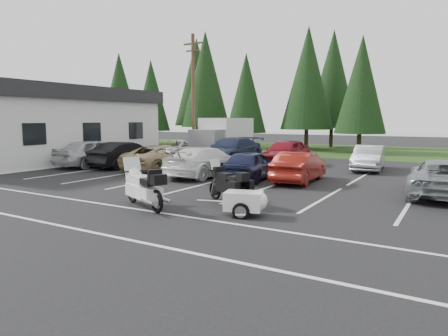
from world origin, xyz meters
TOP-DOWN VIEW (x-y plane):
  - ground at (0.00, 0.00)m, footprint 120.00×120.00m
  - grass_strip at (0.00, 24.00)m, footprint 80.00×16.00m
  - lake_water at (4.00, 55.00)m, footprint 70.00×50.00m
  - building at (-18.00, 4.00)m, footprint 10.60×15.60m
  - utility_pole at (-10.00, 12.00)m, footprint 1.60×0.26m
  - box_truck at (-8.00, 12.50)m, footprint 2.40×5.60m
  - stall_markings at (0.00, 2.00)m, footprint 32.00×16.00m
  - conifer_0 at (-28.00, 22.50)m, footprint 4.58×4.58m
  - conifer_1 at (-22.00, 21.20)m, footprint 3.96×3.96m
  - conifer_2 at (-16.00, 22.80)m, footprint 5.10×5.10m
  - conifer_3 at (-10.50, 21.40)m, footprint 3.87×3.87m
  - conifer_4 at (-5.00, 22.90)m, footprint 4.80×4.80m
  - conifer_5 at (0.00, 21.60)m, footprint 4.14×4.14m
  - conifer_back_a at (-20.00, 27.00)m, footprint 5.28×5.28m
  - conifer_back_b at (-4.00, 27.50)m, footprint 4.97×4.97m
  - car_near_0 at (-11.60, 3.86)m, footprint 2.07×4.90m
  - car_near_1 at (-9.64, 4.49)m, footprint 1.60×4.55m
  - car_near_2 at (-6.64, 4.46)m, footprint 2.70×5.29m
  - car_near_3 at (-3.49, 3.76)m, footprint 2.42×5.16m
  - car_near_4 at (-1.06, 3.76)m, footprint 2.04×4.24m
  - car_near_5 at (1.10, 4.38)m, footprint 1.66×4.20m
  - car_near_6 at (6.79, 3.75)m, footprint 2.48×4.98m
  - car_far_0 at (-9.95, 9.91)m, footprint 2.45×5.03m
  - car_far_1 at (-5.45, 9.64)m, footprint 2.45×5.68m
  - car_far_2 at (-1.75, 9.73)m, footprint 1.98×4.82m
  - car_far_3 at (2.95, 10.29)m, footprint 1.82×4.28m
  - touring_motorcycle at (-1.31, -3.20)m, footprint 2.96×1.95m
  - cargo_trailer at (1.92, -2.54)m, footprint 1.75×1.29m
  - adventure_motorcycle at (0.65, -1.26)m, footprint 2.52×1.73m

SIDE VIEW (x-z plane):
  - ground at x=0.00m, z-range 0.00..0.00m
  - lake_water at x=4.00m, z-range -0.01..0.01m
  - stall_markings at x=0.00m, z-range 0.00..0.01m
  - grass_strip at x=0.00m, z-range 0.00..0.01m
  - cargo_trailer at x=1.92m, z-range 0.00..0.72m
  - car_near_6 at x=6.79m, z-range 0.00..1.35m
  - car_near_5 at x=1.10m, z-range 0.00..1.36m
  - car_far_3 at x=2.95m, z-range 0.00..1.37m
  - car_far_0 at x=-9.95m, z-range 0.00..1.38m
  - car_near_4 at x=-1.06m, z-range 0.00..1.40m
  - car_near_2 at x=-6.64m, z-range 0.00..1.43m
  - adventure_motorcycle at x=0.65m, z-range 0.00..1.46m
  - car_near_3 at x=-3.49m, z-range 0.00..1.46m
  - car_near_1 at x=-9.64m, z-range 0.00..1.50m
  - touring_motorcycle at x=-1.31m, z-range 0.00..1.58m
  - car_far_1 at x=-5.45m, z-range 0.00..1.63m
  - car_far_2 at x=-1.75m, z-range 0.00..1.64m
  - car_near_0 at x=-11.60m, z-range 0.00..1.65m
  - box_truck at x=-8.00m, z-range 0.00..2.90m
  - building at x=-18.00m, z-range 0.00..4.90m
  - utility_pole at x=-10.00m, z-range 0.20..9.20m
  - conifer_3 at x=-10.50m, z-range 0.76..9.78m
  - conifer_1 at x=-22.00m, z-range 0.78..10.00m
  - conifer_5 at x=0.00m, z-range 0.81..10.45m
  - conifer_0 at x=-28.00m, z-range 0.90..11.56m
  - conifer_4 at x=-5.00m, z-range 0.95..12.12m
  - conifer_back_b at x=-4.00m, z-range 0.98..12.56m
  - conifer_2 at x=-16.00m, z-range 1.01..12.90m
  - conifer_back_a at x=-20.00m, z-range 1.04..13.34m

